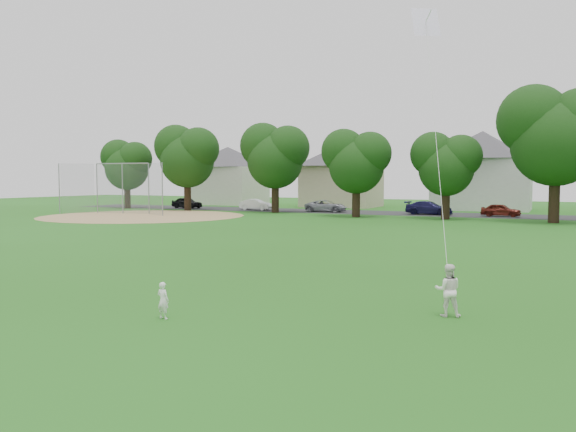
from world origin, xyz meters
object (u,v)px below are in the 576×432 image
at_px(older_boy, 448,290).
at_px(baseball_backstop, 119,189).
at_px(toddler, 163,300).
at_px(kite, 436,135).

height_order(older_boy, baseball_backstop, baseball_backstop).
distance_m(toddler, kite, 8.34).
distance_m(toddler, older_boy, 6.78).
height_order(toddler, older_boy, older_boy).
relative_size(kite, baseball_backstop, 0.75).
relative_size(older_boy, baseball_backstop, 0.12).
relative_size(toddler, kite, 0.11).
xyz_separation_m(toddler, baseball_backstop, (-29.43, 30.76, 1.97)).
relative_size(toddler, baseball_backstop, 0.08).
bearing_deg(baseball_backstop, older_boy, -37.92).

